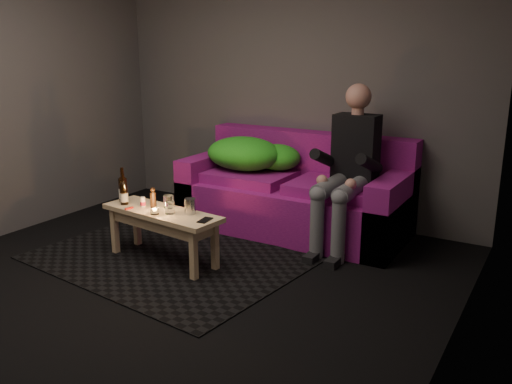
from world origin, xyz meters
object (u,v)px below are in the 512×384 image
sofa (296,196)px  person (348,165)px  beer_bottle_a (123,189)px  steel_cup (190,206)px  beer_bottle_b (124,193)px  coffee_table (162,220)px

sofa → person: 0.72m
beer_bottle_a → steel_cup: 0.70m
beer_bottle_b → steel_cup: bearing=6.2°
person → steel_cup: person is taller
sofa → beer_bottle_a: (-1.02, -1.24, 0.22)m
steel_cup → person: bearing=50.0°
sofa → steel_cup: size_ratio=16.98×
coffee_table → steel_cup: size_ratio=8.87×
coffee_table → steel_cup: steel_cup is taller
sofa → steel_cup: bearing=-104.4°
coffee_table → beer_bottle_b: (-0.38, -0.02, 0.17)m
steel_cup → sofa: bearing=75.6°
sofa → beer_bottle_b: size_ratio=8.05×
person → steel_cup: (-0.89, -1.06, -0.23)m
person → steel_cup: bearing=-130.0°
beer_bottle_a → beer_bottle_b: beer_bottle_a is taller
person → beer_bottle_a: person is taller
sofa → beer_bottle_b: sofa is taller
beer_bottle_a → beer_bottle_b: size_ratio=1.13×
coffee_table → beer_bottle_a: (-0.45, 0.04, 0.19)m
person → beer_bottle_a: (-1.59, -1.07, -0.18)m
coffee_table → beer_bottle_a: bearing=175.0°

